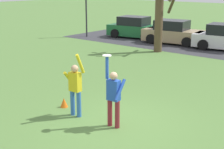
{
  "coord_description": "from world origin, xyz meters",
  "views": [
    {
      "loc": [
        5.73,
        -7.25,
        4.06
      ],
      "look_at": [
        -0.66,
        0.51,
        1.28
      ],
      "focal_mm": 53.52,
      "sensor_mm": 36.0,
      "label": 1
    }
  ],
  "objects_px": {
    "parked_car_green": "(135,28)",
    "parked_car_tan": "(173,33)",
    "field_cone_orange": "(64,102)",
    "person_catcher": "(114,95)",
    "person_defender": "(75,86)",
    "lamppost_by_lot": "(86,3)",
    "frisbee_disc": "(107,56)",
    "bare_tree_tall": "(160,8)"
  },
  "relations": [
    {
      "from": "parked_car_green",
      "to": "parked_car_tan",
      "type": "bearing_deg",
      "value": -14.41
    },
    {
      "from": "parked_car_tan",
      "to": "field_cone_orange",
      "type": "bearing_deg",
      "value": -83.91
    },
    {
      "from": "person_catcher",
      "to": "parked_car_green",
      "type": "bearing_deg",
      "value": -61.05
    },
    {
      "from": "person_defender",
      "to": "parked_car_green",
      "type": "bearing_deg",
      "value": 114.37
    },
    {
      "from": "lamppost_by_lot",
      "to": "parked_car_green",
      "type": "bearing_deg",
      "value": 32.75
    },
    {
      "from": "person_catcher",
      "to": "frisbee_disc",
      "type": "distance_m",
      "value": 1.13
    },
    {
      "from": "bare_tree_tall",
      "to": "parked_car_tan",
      "type": "bearing_deg",
      "value": 103.6
    },
    {
      "from": "person_catcher",
      "to": "frisbee_disc",
      "type": "bearing_deg",
      "value": 0.0
    },
    {
      "from": "lamppost_by_lot",
      "to": "person_defender",
      "type": "bearing_deg",
      "value": -47.55
    },
    {
      "from": "person_defender",
      "to": "parked_car_green",
      "type": "distance_m",
      "value": 15.77
    },
    {
      "from": "frisbee_disc",
      "to": "parked_car_tan",
      "type": "bearing_deg",
      "value": 111.89
    },
    {
      "from": "person_catcher",
      "to": "bare_tree_tall",
      "type": "xyz_separation_m",
      "value": [
        -4.83,
        10.23,
        1.65
      ]
    },
    {
      "from": "frisbee_disc",
      "to": "lamppost_by_lot",
      "type": "distance_m",
      "value": 16.74
    },
    {
      "from": "person_catcher",
      "to": "bare_tree_tall",
      "type": "relative_size",
      "value": 0.4
    },
    {
      "from": "person_defender",
      "to": "lamppost_by_lot",
      "type": "bearing_deg",
      "value": 127.87
    },
    {
      "from": "person_defender",
      "to": "bare_tree_tall",
      "type": "bearing_deg",
      "value": 103.6
    },
    {
      "from": "lamppost_by_lot",
      "to": "field_cone_orange",
      "type": "relative_size",
      "value": 13.31
    },
    {
      "from": "person_defender",
      "to": "lamppost_by_lot",
      "type": "distance_m",
      "value": 16.04
    },
    {
      "from": "parked_car_tan",
      "to": "field_cone_orange",
      "type": "relative_size",
      "value": 13.47
    },
    {
      "from": "bare_tree_tall",
      "to": "field_cone_orange",
      "type": "height_order",
      "value": "bare_tree_tall"
    },
    {
      "from": "person_defender",
      "to": "parked_car_tan",
      "type": "bearing_deg",
      "value": 102.57
    },
    {
      "from": "parked_car_green",
      "to": "field_cone_orange",
      "type": "relative_size",
      "value": 13.47
    },
    {
      "from": "frisbee_disc",
      "to": "parked_car_green",
      "type": "xyz_separation_m",
      "value": [
        -8.84,
        13.7,
        -1.37
      ]
    },
    {
      "from": "parked_car_tan",
      "to": "bare_tree_tall",
      "type": "bearing_deg",
      "value": -84.34
    },
    {
      "from": "frisbee_disc",
      "to": "bare_tree_tall",
      "type": "xyz_separation_m",
      "value": [
        -4.61,
        10.25,
        0.53
      ]
    },
    {
      "from": "person_defender",
      "to": "parked_car_tan",
      "type": "distance_m",
      "value": 14.03
    },
    {
      "from": "person_defender",
      "to": "bare_tree_tall",
      "type": "distance_m",
      "value": 11.01
    },
    {
      "from": "parked_car_tan",
      "to": "lamppost_by_lot",
      "type": "relative_size",
      "value": 1.01
    },
    {
      "from": "parked_car_green",
      "to": "lamppost_by_lot",
      "type": "bearing_deg",
      "value": -155.19
    },
    {
      "from": "parked_car_tan",
      "to": "bare_tree_tall",
      "type": "height_order",
      "value": "bare_tree_tall"
    },
    {
      "from": "frisbee_disc",
      "to": "parked_car_tan",
      "type": "distance_m",
      "value": 14.4
    },
    {
      "from": "person_defender",
      "to": "field_cone_orange",
      "type": "xyz_separation_m",
      "value": [
        -0.86,
        0.28,
        -0.82
      ]
    },
    {
      "from": "person_defender",
      "to": "bare_tree_tall",
      "type": "relative_size",
      "value": 0.39
    },
    {
      "from": "person_catcher",
      "to": "lamppost_by_lot",
      "type": "relative_size",
      "value": 0.49
    },
    {
      "from": "person_catcher",
      "to": "person_defender",
      "type": "xyz_separation_m",
      "value": [
        -1.43,
        -0.11,
        -0.0
      ]
    },
    {
      "from": "parked_car_green",
      "to": "lamppost_by_lot",
      "type": "height_order",
      "value": "lamppost_by_lot"
    },
    {
      "from": "person_defender",
      "to": "field_cone_orange",
      "type": "height_order",
      "value": "person_defender"
    },
    {
      "from": "bare_tree_tall",
      "to": "lamppost_by_lot",
      "type": "distance_m",
      "value": 7.51
    },
    {
      "from": "bare_tree_tall",
      "to": "parked_car_green",
      "type": "bearing_deg",
      "value": 140.81
    },
    {
      "from": "person_catcher",
      "to": "bare_tree_tall",
      "type": "bearing_deg",
      "value": -69.3
    },
    {
      "from": "person_catcher",
      "to": "person_defender",
      "type": "bearing_deg",
      "value": 0.0
    },
    {
      "from": "parked_car_tan",
      "to": "lamppost_by_lot",
      "type": "height_order",
      "value": "lamppost_by_lot"
    }
  ]
}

